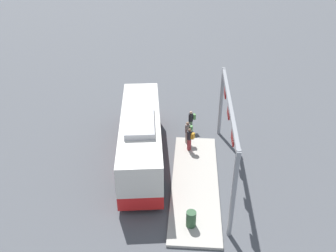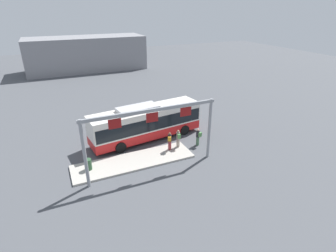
{
  "view_description": "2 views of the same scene",
  "coord_description": "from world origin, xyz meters",
  "px_view_note": "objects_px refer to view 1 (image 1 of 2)",
  "views": [
    {
      "loc": [
        -19.53,
        -3.15,
        13.92
      ],
      "look_at": [
        1.34,
        -1.68,
        1.77
      ],
      "focal_mm": 38.01,
      "sensor_mm": 36.0,
      "label": 1
    },
    {
      "loc": [
        -7.69,
        -21.89,
        11.85
      ],
      "look_at": [
        1.61,
        -1.44,
        1.63
      ],
      "focal_mm": 28.38,
      "sensor_mm": 36.0,
      "label": 2
    }
  ],
  "objects_px": {
    "bus_main": "(141,135)",
    "trash_bin": "(191,219)",
    "person_waiting_mid": "(190,139)",
    "person_boarding": "(191,120)",
    "person_waiting_near": "(188,132)"
  },
  "relations": [
    {
      "from": "bus_main",
      "to": "trash_bin",
      "type": "height_order",
      "value": "bus_main"
    },
    {
      "from": "person_boarding",
      "to": "person_waiting_near",
      "type": "height_order",
      "value": "person_waiting_near"
    },
    {
      "from": "person_boarding",
      "to": "person_waiting_near",
      "type": "bearing_deg",
      "value": 64.17
    },
    {
      "from": "person_boarding",
      "to": "person_waiting_mid",
      "type": "xyz_separation_m",
      "value": [
        -2.85,
        0.06,
        0.16
      ]
    },
    {
      "from": "bus_main",
      "to": "person_waiting_mid",
      "type": "distance_m",
      "value": 3.42
    },
    {
      "from": "person_waiting_near",
      "to": "person_waiting_mid",
      "type": "xyz_separation_m",
      "value": [
        -0.91,
        -0.15,
        0.0
      ]
    },
    {
      "from": "bus_main",
      "to": "person_waiting_mid",
      "type": "bearing_deg",
      "value": -80.11
    },
    {
      "from": "bus_main",
      "to": "trash_bin",
      "type": "relative_size",
      "value": 12.3
    },
    {
      "from": "person_boarding",
      "to": "person_waiting_near",
      "type": "relative_size",
      "value": 1.0
    },
    {
      "from": "bus_main",
      "to": "trash_bin",
      "type": "distance_m",
      "value": 7.06
    },
    {
      "from": "person_waiting_mid",
      "to": "person_boarding",
      "type": "bearing_deg",
      "value": -62.76
    },
    {
      "from": "trash_bin",
      "to": "person_boarding",
      "type": "bearing_deg",
      "value": 0.85
    },
    {
      "from": "bus_main",
      "to": "person_boarding",
      "type": "distance_m",
      "value": 5.1
    },
    {
      "from": "bus_main",
      "to": "person_boarding",
      "type": "relative_size",
      "value": 6.63
    },
    {
      "from": "person_boarding",
      "to": "trash_bin",
      "type": "xyz_separation_m",
      "value": [
        -9.9,
        -0.15,
        -0.28
      ]
    }
  ]
}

